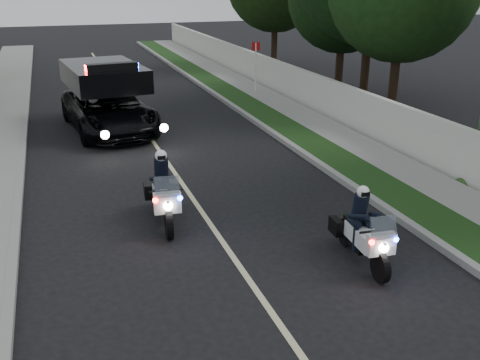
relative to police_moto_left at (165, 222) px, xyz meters
name	(u,v)px	position (x,y,z in m)	size (l,w,h in m)	color
ground	(288,337)	(0.94, -4.76, 0.00)	(120.00, 120.00, 0.00)	black
curb_right	(280,138)	(5.04, 5.24, 0.07)	(0.20, 60.00, 0.15)	gray
grass_verge	(299,136)	(5.74, 5.24, 0.08)	(1.20, 60.00, 0.16)	#193814
sidewalk_right	(333,133)	(7.04, 5.24, 0.08)	(1.40, 60.00, 0.16)	gray
property_wall	(360,112)	(8.04, 5.24, 0.75)	(0.22, 60.00, 1.50)	beige
curb_left	(21,163)	(-3.16, 5.24, 0.07)	(0.20, 60.00, 0.15)	gray
lane_marking	(160,152)	(0.94, 5.24, 0.00)	(0.12, 50.00, 0.01)	#BFB78C
police_moto_left	(165,222)	(0.00, 0.00, 0.00)	(0.69, 1.96, 1.67)	silver
police_moto_right	(360,261)	(3.23, -3.03, 0.00)	(0.63, 1.80, 1.53)	silver
police_suv	(111,131)	(-0.25, 8.35, 0.00)	(2.59, 5.59, 2.72)	black
bicycle	(81,114)	(-1.07, 11.35, 0.00)	(0.55, 1.59, 0.83)	black
cyclist	(81,114)	(-1.07, 11.35, 0.00)	(0.61, 0.40, 1.68)	black
sign_post	(255,94)	(6.94, 12.71, 0.00)	(0.39, 0.39, 2.47)	#AC1E0C
pampas_far	(480,182)	(8.54, -0.26, 0.00)	(1.38, 1.38, 3.93)	beige
tree_right_b	(391,114)	(10.71, 7.26, 0.00)	(5.69, 5.69, 9.49)	#1F4416
tree_right_c	(338,92)	(10.83, 11.87, 0.00)	(5.08, 5.08, 8.47)	black
tree_right_d	(362,102)	(10.79, 9.55, 0.00)	(6.70, 6.70, 11.16)	#153612
tree_right_e	(274,67)	(10.78, 19.81, 0.00)	(5.71, 5.71, 9.52)	#1B3510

